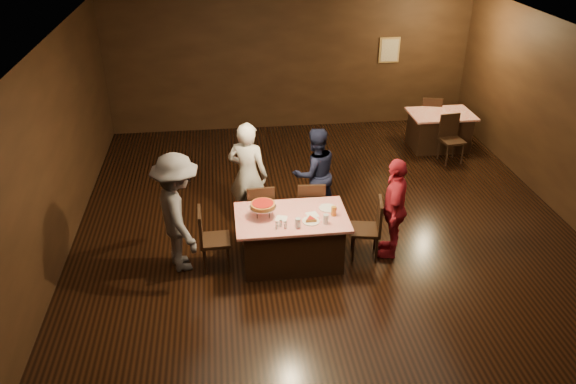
# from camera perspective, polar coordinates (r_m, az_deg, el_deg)

# --- Properties ---
(room) EXTENTS (10.00, 10.04, 3.02)m
(room) POSITION_cam_1_polar(r_m,az_deg,el_deg) (7.75, 5.07, 7.68)
(room) COLOR black
(room) RESTS_ON ground
(main_table) EXTENTS (1.60, 1.00, 0.77)m
(main_table) POSITION_cam_1_polar(r_m,az_deg,el_deg) (8.19, 0.34, -4.77)
(main_table) COLOR #BA0F0C
(main_table) RESTS_ON ground
(back_table) EXTENTS (1.30, 0.90, 0.77)m
(back_table) POSITION_cam_1_polar(r_m,az_deg,el_deg) (12.25, 15.09, 6.06)
(back_table) COLOR red
(back_table) RESTS_ON ground
(chair_far_left) EXTENTS (0.44, 0.44, 0.95)m
(chair_far_left) POSITION_cam_1_polar(r_m,az_deg,el_deg) (8.74, -2.89, -1.76)
(chair_far_left) COLOR black
(chair_far_left) RESTS_ON ground
(chair_far_right) EXTENTS (0.46, 0.46, 0.95)m
(chair_far_right) POSITION_cam_1_polar(r_m,az_deg,el_deg) (8.82, 2.29, -1.44)
(chair_far_right) COLOR black
(chair_far_right) RESTS_ON ground
(chair_end_left) EXTENTS (0.43, 0.43, 0.95)m
(chair_end_left) POSITION_cam_1_polar(r_m,az_deg,el_deg) (8.10, -7.43, -4.73)
(chair_end_left) COLOR black
(chair_end_left) RESTS_ON ground
(chair_end_right) EXTENTS (0.49, 0.49, 0.95)m
(chair_end_right) POSITION_cam_1_polar(r_m,az_deg,el_deg) (8.33, 7.88, -3.70)
(chair_end_right) COLOR black
(chair_end_right) RESTS_ON ground
(chair_back_near) EXTENTS (0.47, 0.47, 0.95)m
(chair_back_near) POSITION_cam_1_polar(r_m,az_deg,el_deg) (11.63, 16.35, 5.12)
(chair_back_near) COLOR black
(chair_back_near) RESTS_ON ground
(chair_back_far) EXTENTS (0.51, 0.51, 0.95)m
(chair_back_far) POSITION_cam_1_polar(r_m,az_deg,el_deg) (12.74, 14.20, 7.48)
(chair_back_far) COLOR black
(chair_back_far) RESTS_ON ground
(diner_white_jacket) EXTENTS (0.76, 0.64, 1.77)m
(diner_white_jacket) POSITION_cam_1_polar(r_m,az_deg,el_deg) (8.88, -4.10, 1.72)
(diner_white_jacket) COLOR silver
(diner_white_jacket) RESTS_ON ground
(diner_navy_hoodie) EXTENTS (0.89, 0.77, 1.57)m
(diner_navy_hoodie) POSITION_cam_1_polar(r_m,az_deg,el_deg) (9.14, 2.74, 1.88)
(diner_navy_hoodie) COLOR black
(diner_navy_hoodie) RESTS_ON ground
(diner_grey_knit) EXTENTS (0.98, 1.30, 1.78)m
(diner_grey_knit) POSITION_cam_1_polar(r_m,az_deg,el_deg) (7.97, -11.08, -2.11)
(diner_grey_knit) COLOR #545359
(diner_grey_knit) RESTS_ON ground
(diner_red_shirt) EXTENTS (0.67, 0.99, 1.57)m
(diner_red_shirt) POSITION_cam_1_polar(r_m,az_deg,el_deg) (8.31, 10.74, -1.59)
(diner_red_shirt) COLOR #AD1E2F
(diner_red_shirt) RESTS_ON ground
(pizza_stand) EXTENTS (0.38, 0.38, 0.22)m
(pizza_stand) POSITION_cam_1_polar(r_m,az_deg,el_deg) (7.90, -2.58, -1.34)
(pizza_stand) COLOR black
(pizza_stand) RESTS_ON main_table
(plate_with_slice) EXTENTS (0.25, 0.25, 0.06)m
(plate_with_slice) POSITION_cam_1_polar(r_m,az_deg,el_deg) (7.85, 2.33, -2.87)
(plate_with_slice) COLOR white
(plate_with_slice) RESTS_ON main_table
(plate_empty) EXTENTS (0.25, 0.25, 0.01)m
(plate_empty) POSITION_cam_1_polar(r_m,az_deg,el_deg) (8.19, 4.03, -1.63)
(plate_empty) COLOR white
(plate_empty) RESTS_ON main_table
(glass_front_left) EXTENTS (0.08, 0.08, 0.14)m
(glass_front_left) POSITION_cam_1_polar(r_m,az_deg,el_deg) (7.70, 1.00, -3.15)
(glass_front_left) COLOR silver
(glass_front_left) RESTS_ON main_table
(glass_front_right) EXTENTS (0.08, 0.08, 0.14)m
(glass_front_right) POSITION_cam_1_polar(r_m,az_deg,el_deg) (7.80, 3.87, -2.76)
(glass_front_right) COLOR silver
(glass_front_right) RESTS_ON main_table
(glass_amber) EXTENTS (0.08, 0.08, 0.14)m
(glass_amber) POSITION_cam_1_polar(r_m,az_deg,el_deg) (8.00, 4.66, -1.94)
(glass_amber) COLOR #BF7F26
(glass_amber) RESTS_ON main_table
(condiments) EXTENTS (0.17, 0.10, 0.09)m
(condiments) POSITION_cam_1_polar(r_m,az_deg,el_deg) (7.70, -0.71, -3.33)
(condiments) COLOR silver
(condiments) RESTS_ON main_table
(napkin_center) EXTENTS (0.19, 0.19, 0.01)m
(napkin_center) POSITION_cam_1_polar(r_m,az_deg,el_deg) (8.02, 2.47, -2.31)
(napkin_center) COLOR white
(napkin_center) RESTS_ON main_table
(napkin_left) EXTENTS (0.21, 0.21, 0.01)m
(napkin_left) POSITION_cam_1_polar(r_m,az_deg,el_deg) (7.93, -0.68, -2.71)
(napkin_left) COLOR white
(napkin_left) RESTS_ON main_table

